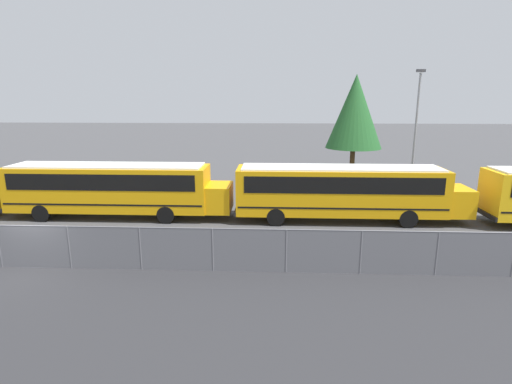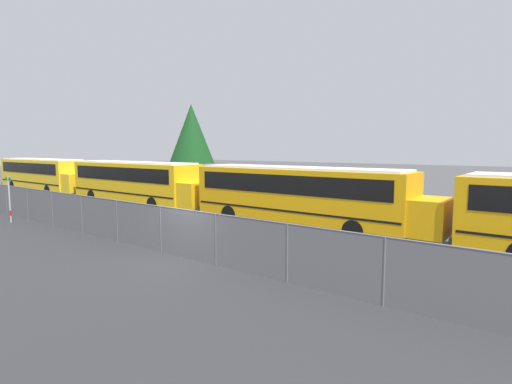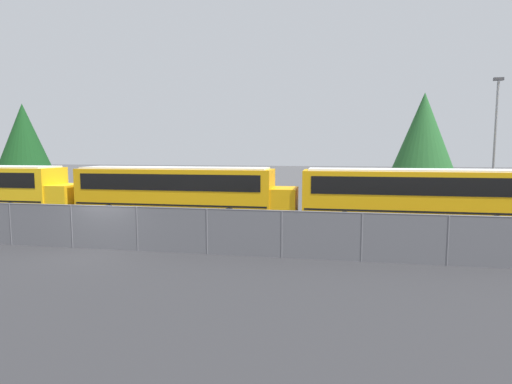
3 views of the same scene
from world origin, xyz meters
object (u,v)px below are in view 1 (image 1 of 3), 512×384
school_bus_2 (114,186)px  school_bus_3 (345,189)px  light_pole (416,129)px  tree_0 (355,112)px

school_bus_2 → school_bus_3: size_ratio=1.00×
light_pole → tree_0: size_ratio=0.99×
school_bus_3 → tree_0: bearing=77.5°
school_bus_2 → school_bus_3: (13.73, -0.16, 0.00)m
light_pole → tree_0: 7.46m
school_bus_3 → tree_0: (2.98, 13.46, 3.96)m
school_bus_3 → light_pole: light_pole is taller
light_pole → tree_0: tree_0 is taller
tree_0 → light_pole: bearing=-65.2°
school_bus_3 → light_pole: (6.08, 6.74, 2.98)m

